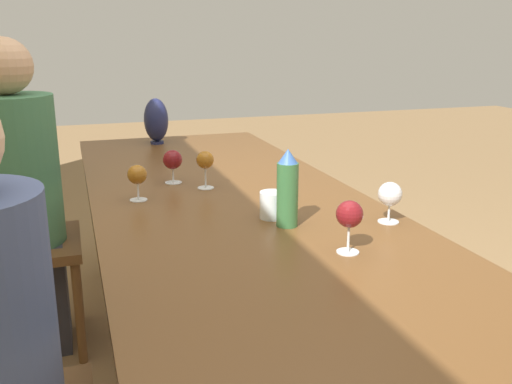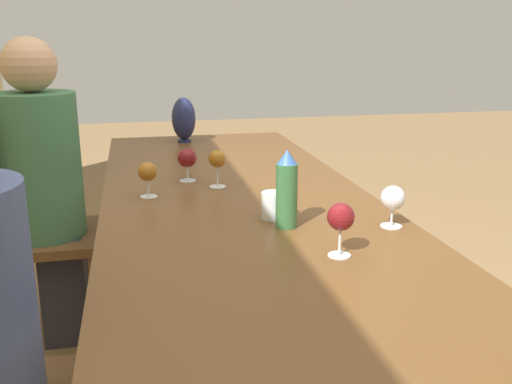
% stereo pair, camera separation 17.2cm
% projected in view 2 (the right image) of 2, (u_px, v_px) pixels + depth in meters
% --- Properties ---
extents(dining_table, '(3.02, 0.95, 0.73)m').
position_uv_depth(dining_table, '(250.00, 231.00, 1.85)').
color(dining_table, brown).
rests_on(dining_table, ground_plane).
extents(water_bottle, '(0.07, 0.07, 0.24)m').
position_uv_depth(water_bottle, '(287.00, 190.00, 1.69)').
color(water_bottle, '#336638').
rests_on(water_bottle, dining_table).
extents(water_tumbler, '(0.08, 0.08, 0.08)m').
position_uv_depth(water_tumbler, '(274.00, 205.00, 1.78)').
color(water_tumbler, silver).
rests_on(water_tumbler, dining_table).
extents(vase, '(0.13, 0.13, 0.24)m').
position_uv_depth(vase, '(184.00, 119.00, 3.02)').
color(vase, '#1E234C').
rests_on(vase, dining_table).
extents(wine_glass_0, '(0.07, 0.07, 0.13)m').
position_uv_depth(wine_glass_0, '(148.00, 173.00, 2.00)').
color(wine_glass_0, silver).
rests_on(wine_glass_0, dining_table).
extents(wine_glass_2, '(0.07, 0.07, 0.14)m').
position_uv_depth(wine_glass_2, '(341.00, 218.00, 1.46)').
color(wine_glass_2, silver).
rests_on(wine_glass_2, dining_table).
extents(wine_glass_3, '(0.08, 0.08, 0.13)m').
position_uv_depth(wine_glass_3, '(187.00, 159.00, 2.22)').
color(wine_glass_3, silver).
rests_on(wine_glass_3, dining_table).
extents(wine_glass_4, '(0.07, 0.07, 0.13)m').
position_uv_depth(wine_glass_4, '(393.00, 199.00, 1.69)').
color(wine_glass_4, silver).
rests_on(wine_glass_4, dining_table).
extents(wine_glass_5, '(0.07, 0.07, 0.14)m').
position_uv_depth(wine_glass_5, '(217.00, 160.00, 2.13)').
color(wine_glass_5, silver).
rests_on(wine_glass_5, dining_table).
extents(chair_far, '(0.44, 0.44, 1.01)m').
position_uv_depth(chair_far, '(26.00, 222.00, 2.37)').
color(chair_far, brown).
rests_on(chair_far, ground_plane).
extents(person_far, '(0.33, 0.33, 1.28)m').
position_uv_depth(person_far, '(45.00, 184.00, 2.35)').
color(person_far, '#2D2D38').
rests_on(person_far, ground_plane).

